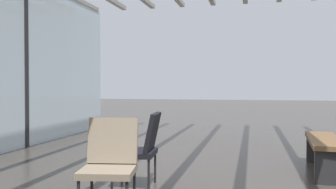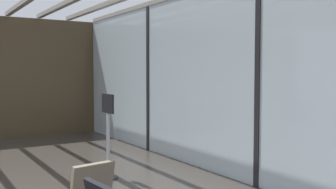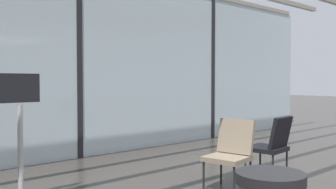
% 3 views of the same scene
% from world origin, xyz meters
% --- Properties ---
extents(window_mullion_2, '(0.10, 0.12, 3.31)m').
position_xyz_m(window_mullion_2, '(3.50, 5.20, 1.65)').
color(window_mullion_2, black).
rests_on(window_mullion_2, ground).
extents(lounge_chair_4, '(0.53, 0.57, 0.87)m').
position_xyz_m(lounge_chair_4, '(1.35, 2.15, 0.49)').
color(lounge_chair_4, black).
rests_on(lounge_chair_4, ground).
extents(lounge_chair_5, '(0.60, 0.56, 0.87)m').
position_xyz_m(lounge_chair_5, '(0.49, 2.19, 0.49)').
color(lounge_chair_5, '#7F705B').
rests_on(lounge_chair_5, ground).
extents(waiting_bench, '(1.53, 0.51, 0.47)m').
position_xyz_m(waiting_bench, '(2.60, -0.06, 0.36)').
color(waiting_bench, brown).
rests_on(waiting_bench, ground).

